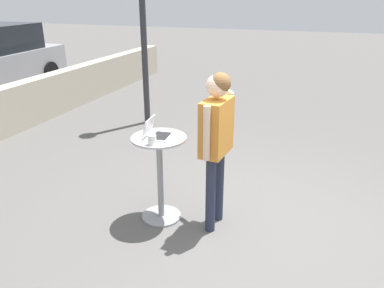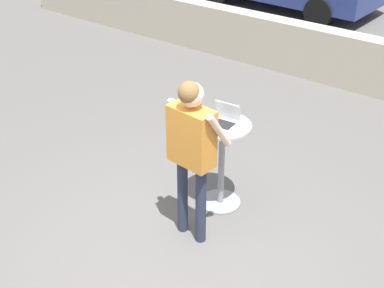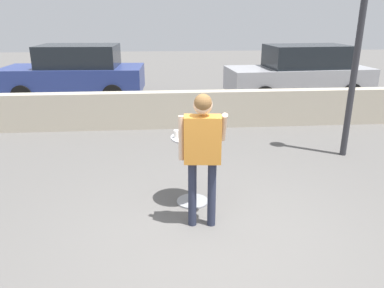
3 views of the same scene
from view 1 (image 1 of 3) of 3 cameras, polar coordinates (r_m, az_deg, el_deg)
ground_plane at (r=4.50m, az=8.16°, el=-12.19°), size 50.00×50.00×0.00m
cafe_table at (r=4.32m, az=-4.91°, el=-4.08°), size 0.62×0.62×1.03m
laptop at (r=4.14m, az=-5.42°, el=1.69°), size 0.32×0.30×0.22m
coffee_mug at (r=3.94m, az=-6.10°, el=0.67°), size 0.13×0.09×0.11m
standing_person at (r=3.96m, az=3.74°, el=1.92°), size 0.62×0.37×1.78m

